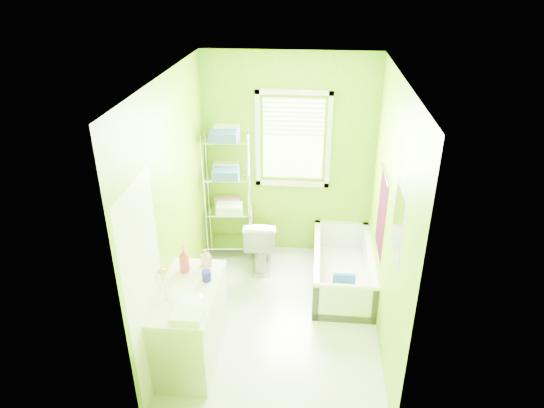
# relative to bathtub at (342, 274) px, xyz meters

# --- Properties ---
(ground) EXTENTS (2.90, 2.90, 0.00)m
(ground) POSITION_rel_bathtub_xyz_m (-0.71, -0.67, -0.15)
(ground) COLOR silver
(ground) RESTS_ON ground
(room_envelope) EXTENTS (2.14, 2.94, 2.62)m
(room_envelope) POSITION_rel_bathtub_xyz_m (-0.71, -0.67, 1.39)
(room_envelope) COLOR #6CA708
(room_envelope) RESTS_ON ground
(window) EXTENTS (0.92, 0.05, 1.22)m
(window) POSITION_rel_bathtub_xyz_m (-0.66, 0.75, 1.46)
(window) COLOR white
(window) RESTS_ON ground
(door) EXTENTS (0.09, 0.80, 2.00)m
(door) POSITION_rel_bathtub_xyz_m (-1.74, -1.67, 0.85)
(door) COLOR white
(door) RESTS_ON ground
(right_wall_decor) EXTENTS (0.04, 1.48, 1.17)m
(right_wall_decor) POSITION_rel_bathtub_xyz_m (0.33, -0.69, 1.17)
(right_wall_decor) COLOR #3B0618
(right_wall_decor) RESTS_ON ground
(bathtub) EXTENTS (0.69, 1.48, 0.48)m
(bathtub) POSITION_rel_bathtub_xyz_m (0.00, 0.00, 0.00)
(bathtub) COLOR white
(bathtub) RESTS_ON ground
(toilet) EXTENTS (0.44, 0.71, 0.70)m
(toilet) POSITION_rel_bathtub_xyz_m (-1.02, 0.33, 0.20)
(toilet) COLOR white
(toilet) RESTS_ON ground
(vanity) EXTENTS (0.54, 1.05, 1.06)m
(vanity) POSITION_rel_bathtub_xyz_m (-1.50, -1.33, 0.27)
(vanity) COLOR silver
(vanity) RESTS_ON ground
(wire_shelf_unit) EXTENTS (0.61, 0.48, 1.72)m
(wire_shelf_unit) POSITION_rel_bathtub_xyz_m (-1.44, 0.59, 0.90)
(wire_shelf_unit) COLOR silver
(wire_shelf_unit) RESTS_ON ground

